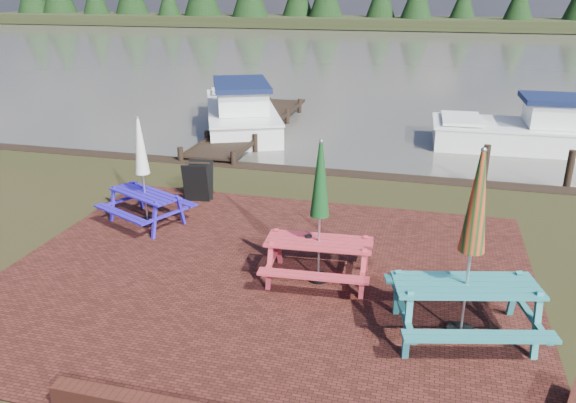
# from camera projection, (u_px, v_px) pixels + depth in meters

# --- Properties ---
(ground) EXTENTS (120.00, 120.00, 0.00)m
(ground) POSITION_uv_depth(u_px,v_px,m) (246.00, 307.00, 8.74)
(ground) COLOR black
(ground) RESTS_ON ground
(paving) EXTENTS (9.00, 7.50, 0.02)m
(paving) POSITION_uv_depth(u_px,v_px,m) (264.00, 277.00, 9.64)
(paving) COLOR #341510
(paving) RESTS_ON ground
(water) EXTENTS (120.00, 60.00, 0.02)m
(water) POSITION_uv_depth(u_px,v_px,m) (402.00, 53.00, 42.18)
(water) COLOR #4A473F
(water) RESTS_ON ground
(picnic_table_teal) EXTENTS (2.34, 2.18, 2.75)m
(picnic_table_teal) POSITION_uv_depth(u_px,v_px,m) (468.00, 276.00, 7.68)
(picnic_table_teal) COLOR teal
(picnic_table_teal) RESTS_ON ground
(picnic_table_red) EXTENTS (1.85, 1.67, 2.44)m
(picnic_table_red) POSITION_uv_depth(u_px,v_px,m) (319.00, 235.00, 9.23)
(picnic_table_red) COLOR #C3323F
(picnic_table_red) RESTS_ON ground
(picnic_table_blue) EXTENTS (2.08, 2.00, 2.26)m
(picnic_table_blue) POSITION_uv_depth(u_px,v_px,m) (144.00, 188.00, 11.55)
(picnic_table_blue) COLOR #2917B3
(picnic_table_blue) RESTS_ON ground
(chalkboard) EXTENTS (0.60, 0.62, 0.93)m
(chalkboard) POSITION_uv_depth(u_px,v_px,m) (198.00, 181.00, 12.89)
(chalkboard) COLOR black
(chalkboard) RESTS_ON ground
(jetty) EXTENTS (1.76, 9.08, 1.00)m
(jetty) POSITION_uv_depth(u_px,v_px,m) (253.00, 125.00, 19.70)
(jetty) COLOR black
(jetty) RESTS_ON ground
(boat_jetty) EXTENTS (4.79, 7.18, 1.97)m
(boat_jetty) POSITION_uv_depth(u_px,v_px,m) (241.00, 113.00, 20.30)
(boat_jetty) COLOR white
(boat_jetty) RESTS_ON ground
(boat_near) EXTENTS (6.94, 2.60, 1.86)m
(boat_near) POSITION_uv_depth(u_px,v_px,m) (550.00, 133.00, 17.67)
(boat_near) COLOR white
(boat_near) RESTS_ON ground
(person) EXTENTS (0.69, 0.53, 1.71)m
(person) POSITION_uv_depth(u_px,v_px,m) (200.00, 160.00, 13.16)
(person) COLOR gray
(person) RESTS_ON ground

